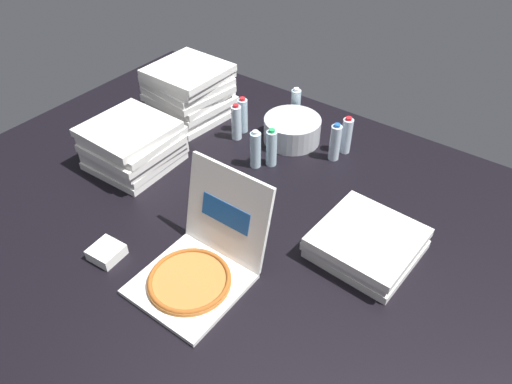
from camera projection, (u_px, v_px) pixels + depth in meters
ground_plane at (240, 226)px, 2.22m from camera, size 3.20×2.40×0.02m
open_pizza_box at (200, 263)px, 1.94m from camera, size 0.40×0.51×0.42m
pizza_stack_right_mid at (133, 145)px, 2.50m from camera, size 0.43×0.43×0.24m
pizza_stack_left_near at (367, 242)px, 2.05m from camera, size 0.44×0.44×0.12m
pizza_stack_center_near at (189, 92)px, 2.86m from camera, size 0.46×0.46×0.32m
ice_bucket at (292, 130)px, 2.70m from camera, size 0.32×0.32×0.14m
water_bottle_0 at (255, 150)px, 2.50m from camera, size 0.06×0.06×0.22m
water_bottle_1 at (243, 115)px, 2.76m from camera, size 0.06×0.06×0.22m
water_bottle_2 at (296, 106)px, 2.84m from camera, size 0.06×0.06×0.22m
water_bottle_3 at (236, 122)px, 2.70m from camera, size 0.06×0.06×0.22m
water_bottle_4 at (346, 136)px, 2.60m from camera, size 0.06×0.06×0.22m
water_bottle_5 at (335, 142)px, 2.55m from camera, size 0.06×0.06×0.22m
water_bottle_6 at (271, 148)px, 2.51m from camera, size 0.06×0.06×0.22m
napkin_pile at (107, 252)px, 2.05m from camera, size 0.14×0.14×0.05m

